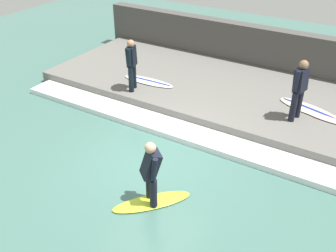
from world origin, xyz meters
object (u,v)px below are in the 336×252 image
Objects in this scene: surfboard_riding at (152,202)px; surfboard_spare at (336,120)px; surfer_waiting_near at (132,62)px; surfer_riding at (151,170)px; surfboard_waiting_far at (308,109)px; surfer_waiting_far at (300,87)px; surfboard_waiting_near at (148,81)px.

surfboard_spare is (4.99, -2.70, 0.38)m from surfboard_riding.
surfer_riding is at bearing -139.55° from surfer_waiting_near.
surfer_riding is 0.78× the size of surfboard_waiting_far.
surfer_waiting_near is at bearing 99.60° from surfer_waiting_far.
surfboard_riding is 0.89× the size of surfboard_waiting_near.
surfer_riding is 0.88× the size of surfboard_spare.
surfboard_waiting_far is 1.14× the size of surfboard_spare.
surfboard_riding is 4.99m from surfer_waiting_far.
surfboard_waiting_far is (5.22, -1.89, 0.38)m from surfboard_riding.
surfer_waiting_far is at bearing -20.50° from surfboard_riding.
surfer_waiting_near reaches higher than surfboard_waiting_near.
surfer_riding is 5.70m from surfboard_spare.
surfer_riding is at bearing 159.50° from surfer_waiting_far.
surfer_waiting_near is 5.34m from surfboard_waiting_far.
surfer_waiting_near is 0.84× the size of surfboard_waiting_far.
surfer_waiting_far reaches higher than surfer_waiting_near.
surfer_riding is 4.87m from surfer_waiting_near.
surfboard_waiting_near is at bearing -8.81° from surfer_waiting_near.
surfboard_riding is at bearing -90.00° from surfer_riding.
surfer_waiting_near is 0.95× the size of surfer_waiting_far.
surfer_riding is 0.87× the size of surfer_waiting_far.
surfboard_riding is 5.57m from surfboard_waiting_far.
surfer_waiting_far is 1.46m from surfboard_spare.
surfer_riding is 5.58m from surfboard_waiting_far.
surfer_waiting_near is at bearing 102.53° from surfboard_spare.
surfer_waiting_near reaches higher than surfer_riding.
surfboard_riding is at bearing -139.55° from surfer_waiting_near.
surfboard_spare is at bearing -84.10° from surfboard_waiting_near.
surfboard_riding is 1.10× the size of surfer_riding.
surfboard_riding is 0.85m from surfer_riding.
surfboard_waiting_near is 0.96× the size of surfboard_waiting_far.
surfboard_riding is at bearing 151.55° from surfboard_spare.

